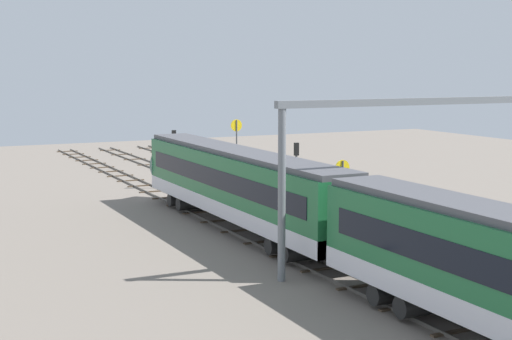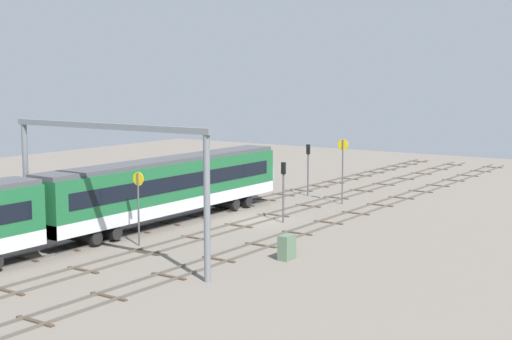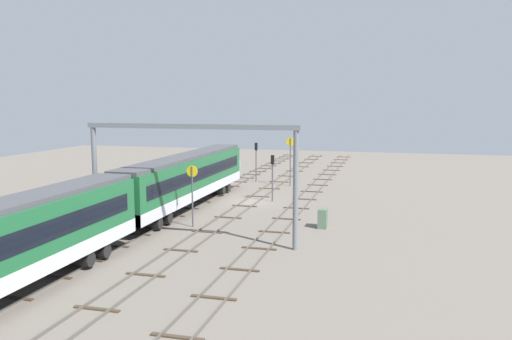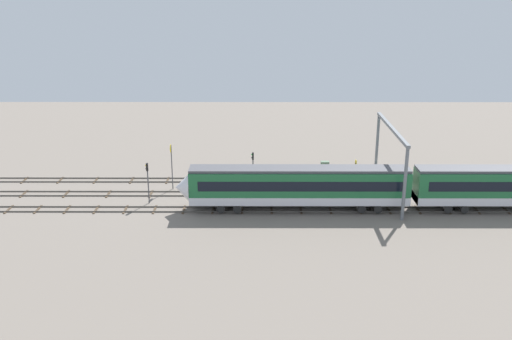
{
  "view_description": "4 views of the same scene",
  "coord_description": "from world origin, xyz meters",
  "px_view_note": "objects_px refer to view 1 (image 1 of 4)",
  "views": [
    {
      "loc": [
        -45.41,
        23.43,
        9.74
      ],
      "look_at": [
        2.94,
        -0.03,
        2.49
      ],
      "focal_mm": 52.82,
      "sensor_mm": 36.0,
      "label": 1
    },
    {
      "loc": [
        -45.94,
        -31.32,
        11.06
      ],
      "look_at": [
        2.84,
        2.13,
        3.47
      ],
      "focal_mm": 51.7,
      "sensor_mm": 36.0,
      "label": 2
    },
    {
      "loc": [
        -48.88,
        -13.44,
        9.89
      ],
      "look_at": [
        0.3,
        -0.36,
        3.1
      ],
      "focal_mm": 36.63,
      "sensor_mm": 36.0,
      "label": 3
    },
    {
      "loc": [
        -0.04,
        65.08,
        24.74
      ],
      "look_at": [
        0.12,
        -0.4,
        2.93
      ],
      "focal_mm": 40.94,
      "sensor_mm": 36.0,
      "label": 4
    }
  ],
  "objects_px": {
    "speed_sign_mid_trackside": "(342,191)",
    "train": "(343,223)",
    "relay_cabinet": "(455,212)",
    "overhead_gantry": "(415,143)",
    "speed_sign_near_foreground": "(237,143)",
    "signal_light_trackside_departure": "(174,151)",
    "signal_light_trackside_approach": "(296,165)"
  },
  "relations": [
    {
      "from": "signal_light_trackside_approach",
      "to": "signal_light_trackside_departure",
      "type": "distance_m",
      "value": 12.81
    },
    {
      "from": "speed_sign_near_foreground",
      "to": "signal_light_trackside_approach",
      "type": "height_order",
      "value": "speed_sign_near_foreground"
    },
    {
      "from": "speed_sign_mid_trackside",
      "to": "signal_light_trackside_departure",
      "type": "height_order",
      "value": "speed_sign_mid_trackside"
    },
    {
      "from": "train",
      "to": "relay_cabinet",
      "type": "distance_m",
      "value": 15.22
    },
    {
      "from": "train",
      "to": "overhead_gantry",
      "type": "relative_size",
      "value": 3.26
    },
    {
      "from": "speed_sign_mid_trackside",
      "to": "speed_sign_near_foreground",
      "type": "bearing_deg",
      "value": -9.29
    },
    {
      "from": "signal_light_trackside_approach",
      "to": "relay_cabinet",
      "type": "relative_size",
      "value": 3.04
    },
    {
      "from": "overhead_gantry",
      "to": "speed_sign_mid_trackside",
      "type": "distance_m",
      "value": 5.34
    },
    {
      "from": "signal_light_trackside_approach",
      "to": "speed_sign_near_foreground",
      "type": "bearing_deg",
      "value": 0.9
    },
    {
      "from": "speed_sign_mid_trackside",
      "to": "train",
      "type": "bearing_deg",
      "value": 147.91
    },
    {
      "from": "signal_light_trackside_departure",
      "to": "relay_cabinet",
      "type": "distance_m",
      "value": 24.16
    },
    {
      "from": "overhead_gantry",
      "to": "relay_cabinet",
      "type": "bearing_deg",
      "value": -52.19
    },
    {
      "from": "train",
      "to": "speed_sign_near_foreground",
      "type": "height_order",
      "value": "speed_sign_near_foreground"
    },
    {
      "from": "train",
      "to": "speed_sign_mid_trackside",
      "type": "distance_m",
      "value": 6.05
    },
    {
      "from": "speed_sign_near_foreground",
      "to": "speed_sign_mid_trackside",
      "type": "distance_m",
      "value": 21.92
    },
    {
      "from": "overhead_gantry",
      "to": "speed_sign_near_foreground",
      "type": "xyz_separation_m",
      "value": [
        25.8,
        -2.01,
        -2.43
      ]
    },
    {
      "from": "train",
      "to": "signal_light_trackside_departure",
      "type": "distance_m",
      "value": 28.88
    },
    {
      "from": "relay_cabinet",
      "to": "signal_light_trackside_approach",
      "type": "bearing_deg",
      "value": 33.37
    },
    {
      "from": "overhead_gantry",
      "to": "signal_light_trackside_departure",
      "type": "bearing_deg",
      "value": 5.45
    },
    {
      "from": "speed_sign_mid_trackside",
      "to": "relay_cabinet",
      "type": "relative_size",
      "value": 3.22
    },
    {
      "from": "speed_sign_mid_trackside",
      "to": "relay_cabinet",
      "type": "xyz_separation_m",
      "value": [
        2.34,
        -9.93,
        -2.41
      ]
    },
    {
      "from": "speed_sign_mid_trackside",
      "to": "signal_light_trackside_approach",
      "type": "height_order",
      "value": "speed_sign_mid_trackside"
    },
    {
      "from": "train",
      "to": "overhead_gantry",
      "type": "distance_m",
      "value": 5.93
    },
    {
      "from": "train",
      "to": "relay_cabinet",
      "type": "relative_size",
      "value": 33.3
    },
    {
      "from": "speed_sign_near_foreground",
      "to": "speed_sign_mid_trackside",
      "type": "xyz_separation_m",
      "value": [
        -21.62,
        3.54,
        -0.52
      ]
    },
    {
      "from": "overhead_gantry",
      "to": "relay_cabinet",
      "type": "height_order",
      "value": "overhead_gantry"
    },
    {
      "from": "train",
      "to": "relay_cabinet",
      "type": "height_order",
      "value": "train"
    },
    {
      "from": "signal_light_trackside_approach",
      "to": "relay_cabinet",
      "type": "height_order",
      "value": "signal_light_trackside_approach"
    },
    {
      "from": "overhead_gantry",
      "to": "signal_light_trackside_approach",
      "type": "xyz_separation_m",
      "value": [
        16.0,
        -2.16,
        -3.1
      ]
    },
    {
      "from": "signal_light_trackside_departure",
      "to": "signal_light_trackside_approach",
      "type": "bearing_deg",
      "value": -157.91
    },
    {
      "from": "speed_sign_near_foreground",
      "to": "relay_cabinet",
      "type": "xyz_separation_m",
      "value": [
        -19.28,
        -6.39,
        -2.93
      ]
    },
    {
      "from": "overhead_gantry",
      "to": "speed_sign_near_foreground",
      "type": "height_order",
      "value": "overhead_gantry"
    }
  ]
}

